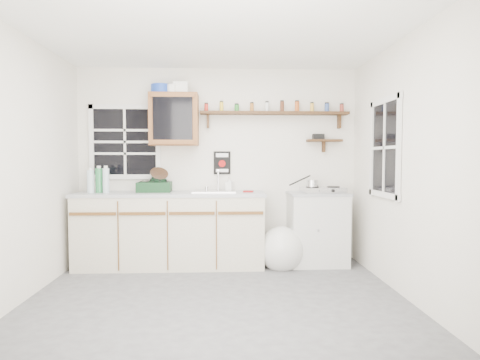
% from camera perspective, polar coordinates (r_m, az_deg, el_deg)
% --- Properties ---
extents(room, '(3.64, 3.24, 2.54)m').
position_cam_1_polar(room, '(3.65, -3.38, 1.74)').
color(room, '#4A4A4C').
rests_on(room, ground).
extents(main_cabinet, '(2.31, 0.63, 0.92)m').
position_cam_1_polar(main_cabinet, '(5.07, -9.80, -6.91)').
color(main_cabinet, '#B9B199').
rests_on(main_cabinet, floor).
extents(right_cabinet, '(0.73, 0.57, 0.91)m').
position_cam_1_polar(right_cabinet, '(5.19, 10.91, -6.74)').
color(right_cabinet, beige).
rests_on(right_cabinet, floor).
extents(sink, '(0.52, 0.44, 0.29)m').
position_cam_1_polar(sink, '(4.97, -3.69, -1.60)').
color(sink, silver).
rests_on(sink, main_cabinet).
extents(upper_cabinet, '(0.60, 0.32, 0.65)m').
position_cam_1_polar(upper_cabinet, '(5.16, -9.34, 8.47)').
color(upper_cabinet, brown).
rests_on(upper_cabinet, wall_back).
extents(upper_cabinet_clutter, '(0.46, 0.24, 0.14)m').
position_cam_1_polar(upper_cabinet_clutter, '(5.22, -10.11, 12.66)').
color(upper_cabinet_clutter, '#18389F').
rests_on(upper_cabinet_clutter, upper_cabinet).
extents(spice_shelf, '(1.91, 0.18, 0.35)m').
position_cam_1_polar(spice_shelf, '(5.24, 5.03, 9.55)').
color(spice_shelf, black).
rests_on(spice_shelf, wall_back).
extents(secondary_shelf, '(0.45, 0.16, 0.24)m').
position_cam_1_polar(secondary_shelf, '(5.34, 11.65, 5.59)').
color(secondary_shelf, black).
rests_on(secondary_shelf, wall_back).
extents(warning_sign, '(0.22, 0.02, 0.30)m').
position_cam_1_polar(warning_sign, '(5.24, -2.56, 2.45)').
color(warning_sign, black).
rests_on(warning_sign, wall_back).
extents(window_back, '(0.93, 0.03, 0.98)m').
position_cam_1_polar(window_back, '(5.39, -16.04, 5.22)').
color(window_back, black).
rests_on(window_back, wall_back).
extents(window_right, '(0.03, 0.78, 1.08)m').
position_cam_1_polar(window_right, '(4.55, 19.92, 4.34)').
color(window_right, black).
rests_on(window_right, wall_back).
extents(water_bottles, '(0.27, 0.11, 0.33)m').
position_cam_1_polar(water_bottles, '(5.15, -19.50, -0.06)').
color(water_bottles, silver).
rests_on(water_bottles, main_cabinet).
extents(dish_rack, '(0.42, 0.32, 0.31)m').
position_cam_1_polar(dish_rack, '(5.11, -11.89, -0.55)').
color(dish_rack, black).
rests_on(dish_rack, main_cabinet).
extents(soap_bottle, '(0.11, 0.11, 0.18)m').
position_cam_1_polar(soap_bottle, '(5.13, -1.51, -0.57)').
color(soap_bottle, silver).
rests_on(soap_bottle, main_cabinet).
extents(rag, '(0.14, 0.12, 0.02)m').
position_cam_1_polar(rag, '(4.96, 1.18, -1.63)').
color(rag, maroon).
rests_on(rag, main_cabinet).
extents(hotplate, '(0.56, 0.34, 0.08)m').
position_cam_1_polar(hotplate, '(5.13, 11.70, -1.36)').
color(hotplate, silver).
rests_on(hotplate, right_cabinet).
extents(saucepan, '(0.34, 0.24, 0.16)m').
position_cam_1_polar(saucepan, '(5.09, 10.17, -0.49)').
color(saucepan, silver).
rests_on(saucepan, hotplate).
extents(trash_bag, '(0.48, 0.43, 0.55)m').
position_cam_1_polar(trash_bag, '(4.97, 5.93, -9.76)').
color(trash_bag, silver).
rests_on(trash_bag, floor).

